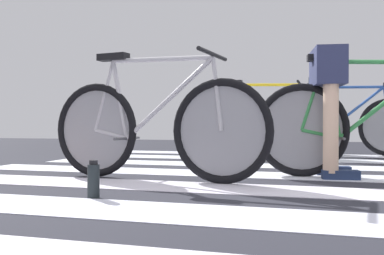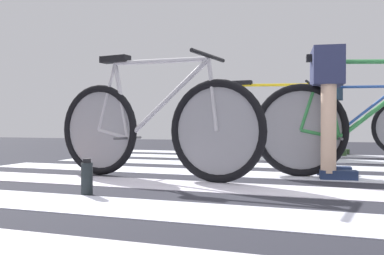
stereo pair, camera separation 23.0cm
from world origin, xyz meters
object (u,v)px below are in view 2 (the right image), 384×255
(cyclist_2_of_4, at_px, (327,94))
(water_bottle, at_px, (87,178))
(bicycle_4_of_4, at_px, (358,125))
(bicycle_2_of_4, at_px, (371,127))
(bicycle_1_of_4, at_px, (153,127))
(bicycle_3_of_4, at_px, (270,125))
(cyclist_4_of_4, at_px, (332,105))

(cyclist_2_of_4, height_order, water_bottle, cyclist_2_of_4)
(bicycle_4_of_4, distance_m, water_bottle, 4.00)
(bicycle_4_of_4, bearing_deg, bicycle_2_of_4, -81.88)
(bicycle_4_of_4, bearing_deg, bicycle_1_of_4, -109.80)
(bicycle_3_of_4, distance_m, water_bottle, 3.11)
(bicycle_3_of_4, bearing_deg, bicycle_4_of_4, 34.36)
(bicycle_2_of_4, xyz_separation_m, bicycle_3_of_4, (-1.01, 1.72, 0.00))
(cyclist_2_of_4, height_order, cyclist_4_of_4, cyclist_4_of_4)
(bicycle_4_of_4, height_order, cyclist_4_of_4, cyclist_4_of_4)
(bicycle_2_of_4, distance_m, cyclist_4_of_4, 2.42)
(cyclist_4_of_4, bearing_deg, water_bottle, -100.99)
(bicycle_2_of_4, bearing_deg, water_bottle, -147.60)
(bicycle_3_of_4, bearing_deg, cyclist_2_of_4, -65.63)
(water_bottle, bearing_deg, cyclist_4_of_4, 71.03)
(cyclist_2_of_4, relative_size, bicycle_3_of_4, 0.56)
(bicycle_1_of_4, height_order, cyclist_2_of_4, cyclist_2_of_4)
(bicycle_3_of_4, height_order, water_bottle, bicycle_3_of_4)
(water_bottle, bearing_deg, bicycle_4_of_4, 66.65)
(cyclist_4_of_4, bearing_deg, cyclist_2_of_4, -81.90)
(bicycle_3_of_4, height_order, cyclist_4_of_4, cyclist_4_of_4)
(bicycle_4_of_4, bearing_deg, water_bottle, -105.36)
(bicycle_1_of_4, bearing_deg, bicycle_4_of_4, 69.98)
(bicycle_1_of_4, height_order, cyclist_4_of_4, cyclist_4_of_4)
(water_bottle, bearing_deg, bicycle_2_of_4, 39.82)
(cyclist_2_of_4, bearing_deg, bicycle_2_of_4, 0.00)
(cyclist_4_of_4, bearing_deg, bicycle_2_of_4, -74.54)
(bicycle_1_of_4, relative_size, cyclist_2_of_4, 1.77)
(bicycle_3_of_4, xyz_separation_m, water_bottle, (-0.58, -3.04, -0.29))
(bicycle_3_of_4, distance_m, cyclist_4_of_4, 1.00)
(bicycle_2_of_4, xyz_separation_m, cyclist_4_of_4, (-0.31, 2.39, 0.26))
(bicycle_4_of_4, distance_m, cyclist_4_of_4, 0.40)
(cyclist_4_of_4, bearing_deg, bicycle_4_of_4, 0.00)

